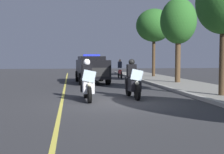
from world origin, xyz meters
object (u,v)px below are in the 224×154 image
at_px(tree_behind_suv, 154,26).
at_px(tree_far_back, 178,22).
at_px(police_motorcycle_lead_left, 87,84).
at_px(police_suv, 92,68).
at_px(cyclist_background, 120,69).
at_px(police_motorcycle_lead_right, 133,82).
at_px(tree_mid_block, 224,3).

bearing_deg(tree_behind_suv, tree_far_back, -2.44).
distance_m(tree_far_back, tree_behind_suv, 6.95).
bearing_deg(police_motorcycle_lead_left, police_suv, 174.64).
bearing_deg(police_suv, tree_far_back, 77.16).
height_order(police_motorcycle_lead_left, police_suv, police_suv).
bearing_deg(tree_behind_suv, cyclist_background, -70.46).
distance_m(police_motorcycle_lead_right, police_suv, 8.31).
bearing_deg(police_motorcycle_lead_left, police_motorcycle_lead_right, 102.91).
height_order(cyclist_background, tree_behind_suv, tree_behind_suv).
bearing_deg(tree_behind_suv, tree_mid_block, -3.91).
bearing_deg(cyclist_background, police_suv, -32.45).
relative_size(police_motorcycle_lead_left, tree_behind_suv, 0.34).
height_order(police_motorcycle_lead_right, tree_far_back, tree_far_back).
relative_size(police_motorcycle_lead_left, tree_mid_block, 0.39).
xyz_separation_m(tree_far_back, tree_behind_suv, (-6.93, 0.29, 0.53)).
height_order(tree_mid_block, tree_far_back, tree_far_back).
xyz_separation_m(police_motorcycle_lead_right, tree_far_back, (-6.88, 4.69, 3.57)).
height_order(cyclist_background, tree_mid_block, tree_mid_block).
height_order(police_motorcycle_lead_left, tree_far_back, tree_far_back).
relative_size(police_motorcycle_lead_left, police_motorcycle_lead_right, 1.00).
distance_m(police_motorcycle_lead_left, tree_behind_suv, 16.41).
bearing_deg(police_suv, police_motorcycle_lead_right, 8.30).
bearing_deg(police_motorcycle_lead_left, tree_far_back, 137.60).
bearing_deg(tree_behind_suv, police_motorcycle_lead_left, -26.12).
relative_size(police_motorcycle_lead_right, police_suv, 0.43).
distance_m(police_motorcycle_lead_right, tree_behind_suv, 15.23).
xyz_separation_m(police_motorcycle_lead_left, tree_mid_block, (-0.11, 6.03, 3.46)).
relative_size(tree_far_back, tree_behind_suv, 0.93).
relative_size(police_suv, tree_mid_block, 0.91).
relative_size(police_motorcycle_lead_left, tree_far_back, 0.37).
relative_size(police_suv, tree_behind_suv, 0.80).
height_order(police_motorcycle_lead_right, police_suv, police_suv).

